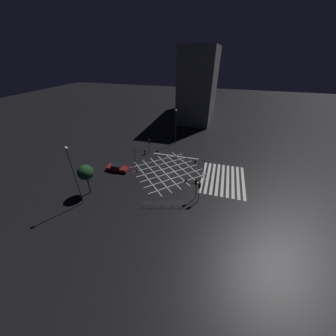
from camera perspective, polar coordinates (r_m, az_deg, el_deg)
ground_plane at (r=37.02m, az=0.00°, el=-0.77°), size 200.00×200.00×0.00m
road_markings at (r=36.28m, az=10.69°, el=-2.16°), size 15.61×22.19×0.01m
office_building at (r=71.86m, az=9.88°, el=24.30°), size 30.91×10.06×21.73m
traffic_light_median_south at (r=34.18m, az=9.38°, el=1.16°), size 0.36×1.87×3.80m
traffic_light_sw_main at (r=28.63m, az=9.52°, el=-6.10°), size 0.39×0.36×3.62m
traffic_light_ne_cross at (r=43.06m, az=-5.73°, el=7.53°), size 0.36×0.39×3.22m
traffic_light_median_north at (r=37.27m, az=-8.33°, el=4.26°), size 0.36×2.50×3.94m
traffic_light_sw_cross at (r=28.99m, az=8.48°, el=-5.18°), size 0.36×0.39×3.77m
street_lamp_east at (r=45.75m, az=2.40°, el=14.71°), size 0.57×0.57×8.73m
street_lamp_west at (r=28.86m, az=-27.16°, el=0.02°), size 0.48×0.48×9.68m
street_tree_near at (r=31.93m, az=-23.84°, el=-1.30°), size 2.44×2.44×5.21m
waiting_car at (r=38.14m, az=-15.11°, el=0.12°), size 1.80×4.40×1.26m
pedestrian_railing at (r=28.53m, az=0.00°, el=-10.78°), size 2.11×7.24×1.05m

